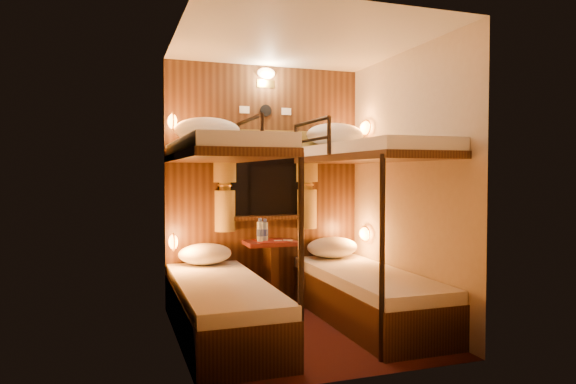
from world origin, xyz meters
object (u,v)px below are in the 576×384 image
object	(u,v)px
bottle_right	(265,231)
table	(271,265)
bottle_left	(260,232)
bunk_left	(222,268)
bunk_right	(366,259)

from	to	relation	value
bottle_right	table	bearing A→B (deg)	-30.32
table	bottle_left	bearing A→B (deg)	-172.94
bunk_left	bunk_right	size ratio (longest dim) A/B	1.00
bunk_left	table	world-z (taller)	bunk_left
bottle_left	bunk_left	bearing A→B (deg)	-124.94
table	bottle_left	size ratio (longest dim) A/B	2.85
bunk_left	bunk_right	xyz separation A→B (m)	(1.30, 0.00, 0.00)
bunk_right	bottle_right	size ratio (longest dim) A/B	8.73
table	bottle_left	distance (m)	0.35
bunk_right	bottle_right	world-z (taller)	bunk_right
bunk_left	bunk_right	distance (m)	1.30
table	bottle_right	size ratio (longest dim) A/B	3.01
bottle_left	table	bearing A→B (deg)	7.06
bunk_right	bottle_left	world-z (taller)	bunk_right
bunk_left	table	xyz separation A→B (m)	(0.65, 0.78, -0.14)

